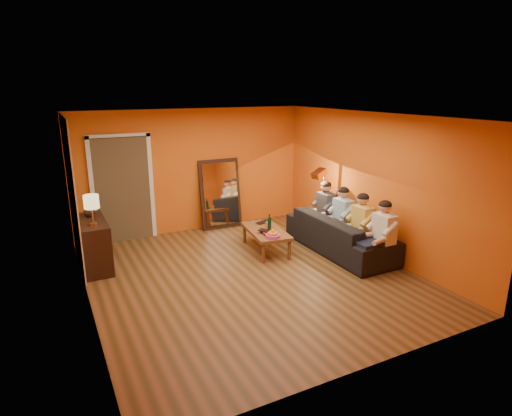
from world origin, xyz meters
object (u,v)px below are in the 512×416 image
sofa (340,234)px  person_far_left (384,235)px  person_mid_left (362,226)px  vase (89,211)px  mirror_frame (220,194)px  sideboard (94,244)px  wine_bottle (269,222)px  laptop (265,223)px  table_lamp (92,210)px  coffee_table (266,240)px  tumbler (268,224)px  person_mid_right (343,218)px  person_far_right (326,211)px  dog (355,251)px

sofa → person_far_left: person_far_left is taller
person_mid_left → vase: person_mid_left is taller
vase → sofa: bearing=-20.2°
mirror_frame → sideboard: mirror_frame is taller
mirror_frame → wine_bottle: size_ratio=4.90×
mirror_frame → laptop: 1.47m
sofa → person_mid_left: (0.13, -0.45, 0.26)m
table_lamp → laptop: 3.25m
sideboard → table_lamp: 0.74m
person_far_left → laptop: person_far_left is taller
sideboard → sofa: sideboard is taller
coffee_table → tumbler: tumbler is taller
sofa → coffee_table: 1.41m
tumbler → vase: (-3.12, 0.78, 0.49)m
table_lamp → sofa: bearing=-13.4°
mirror_frame → person_mid_right: bearing=-55.4°
person_far_right → coffee_table: bearing=179.7°
dog → sideboard: bearing=130.8°
mirror_frame → table_lamp: 3.13m
person_far_right → wine_bottle: person_far_right is taller
wine_bottle → tumbler: wine_bottle is taller
person_mid_left → tumbler: bearing=135.5°
person_mid_right → laptop: size_ratio=3.58×
dog → wine_bottle: size_ratio=2.12×
coffee_table → person_mid_left: (1.37, -1.11, 0.40)m
wine_bottle → tumbler: bearing=67.6°
mirror_frame → dog: bearing=-69.6°
mirror_frame → person_mid_right: (1.58, -2.29, -0.15)m
sofa → person_far_right: (0.13, 0.65, 0.26)m
person_mid_left → person_mid_right: size_ratio=1.00×
coffee_table → tumbler: bearing=52.7°
person_mid_right → vase: person_mid_right is taller
person_far_left → person_mid_left: (0.00, 0.55, 0.00)m
table_lamp → person_mid_left: size_ratio=0.42×
table_lamp → coffee_table: size_ratio=0.42×
table_lamp → wine_bottle: (3.05, -0.40, -0.53)m
mirror_frame → dog: (1.18, -3.17, -0.43)m
sideboard → wine_bottle: size_ratio=3.81×
dog → wine_bottle: wine_bottle is taller
wine_bottle → coffee_table: bearing=135.0°
sideboard → table_lamp: size_ratio=2.31×
sofa → person_far_left: size_ratio=1.96×
table_lamp → tumbler: (3.12, -0.23, -0.64)m
coffee_table → person_far_right: size_ratio=1.00×
person_mid_right → person_mid_left: bearing=-90.0°
table_lamp → vase: 0.57m
person_far_right → vase: 4.48m
dog → sofa: bearing=49.3°
dog → vase: bearing=128.0°
coffee_table → wine_bottle: size_ratio=3.94×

